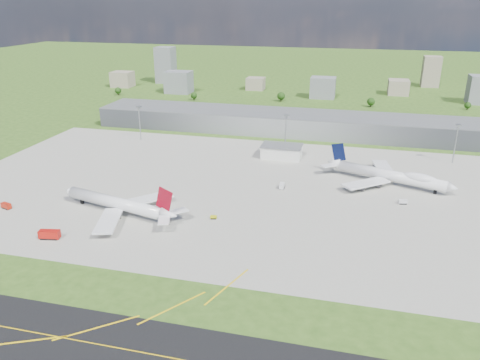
% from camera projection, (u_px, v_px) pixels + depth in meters
% --- Properties ---
extents(ground, '(1400.00, 1400.00, 0.00)m').
position_uv_depth(ground, '(279.00, 136.00, 363.16)').
color(ground, '#325219').
rests_on(ground, ground).
extents(apron, '(360.00, 190.00, 0.08)m').
position_uv_depth(apron, '(264.00, 190.00, 261.47)').
color(apron, gray).
rests_on(apron, ground).
extents(terminal, '(300.00, 42.00, 15.00)m').
position_uv_depth(terminal, '(282.00, 122.00, 373.99)').
color(terminal, gray).
rests_on(terminal, ground).
extents(ops_building, '(26.00, 16.00, 8.00)m').
position_uv_depth(ops_building, '(282.00, 152.00, 314.26)').
color(ops_building, silver).
rests_on(ops_building, ground).
extents(mast_west, '(3.50, 2.00, 25.90)m').
position_uv_depth(mast_west, '(139.00, 117.00, 347.65)').
color(mast_west, gray).
rests_on(mast_west, ground).
extents(mast_center, '(3.50, 2.00, 25.90)m').
position_uv_depth(mast_center, '(286.00, 126.00, 322.83)').
color(mast_center, gray).
rests_on(mast_center, ground).
extents(mast_east, '(3.50, 2.00, 25.90)m').
position_uv_depth(mast_east, '(457.00, 137.00, 298.01)').
color(mast_east, gray).
rests_on(mast_east, ground).
extents(airliner_red_twin, '(70.52, 54.04, 19.58)m').
position_uv_depth(airliner_red_twin, '(120.00, 204.00, 231.30)').
color(airliner_red_twin, white).
rests_on(airliner_red_twin, ground).
extents(airliner_blue_quad, '(72.53, 55.38, 19.65)m').
position_uv_depth(airliner_blue_quad, '(391.00, 176.00, 267.92)').
color(airliner_blue_quad, white).
rests_on(airliner_blue_quad, ground).
extents(fire_truck, '(9.57, 5.08, 3.98)m').
position_uv_depth(fire_truck, '(50.00, 235.00, 208.34)').
color(fire_truck, '#AA120C').
rests_on(fire_truck, ground).
extents(crash_tender, '(6.05, 3.91, 2.96)m').
position_uv_depth(crash_tender, '(6.00, 206.00, 238.23)').
color(crash_tender, '#B21F0C').
rests_on(crash_tender, ground).
extents(tug_yellow, '(3.42, 2.45, 1.59)m').
position_uv_depth(tug_yellow, '(214.00, 217.00, 227.48)').
color(tug_yellow, '#C4C10B').
rests_on(tug_yellow, ground).
extents(van_white_near, '(2.68, 5.69, 2.84)m').
position_uv_depth(van_white_near, '(282.00, 186.00, 263.65)').
color(van_white_near, silver).
rests_on(van_white_near, ground).
extents(van_white_far, '(4.94, 3.01, 2.40)m').
position_uv_depth(van_white_far, '(403.00, 202.00, 243.73)').
color(van_white_far, silver).
rests_on(van_white_far, ground).
extents(bldg_far_w, '(24.00, 20.00, 18.00)m').
position_uv_depth(bldg_far_w, '(122.00, 79.00, 563.17)').
color(bldg_far_w, gray).
rests_on(bldg_far_w, ground).
extents(bldg_w, '(28.00, 22.00, 24.00)m').
position_uv_depth(bldg_w, '(179.00, 82.00, 525.95)').
color(bldg_w, slate).
rests_on(bldg_w, ground).
extents(bldg_cw, '(20.00, 18.00, 14.00)m').
position_uv_depth(bldg_cw, '(256.00, 84.00, 545.87)').
color(bldg_cw, gray).
rests_on(bldg_cw, ground).
extents(bldg_c, '(26.00, 20.00, 22.00)m').
position_uv_depth(bldg_c, '(323.00, 88.00, 499.25)').
color(bldg_c, slate).
rests_on(bldg_c, ground).
extents(bldg_ce, '(22.00, 24.00, 16.00)m').
position_uv_depth(bldg_ce, '(398.00, 87.00, 518.44)').
color(bldg_ce, gray).
rests_on(bldg_ce, ground).
extents(bldg_tall_w, '(22.00, 20.00, 44.00)m').
position_uv_depth(bldg_tall_w, '(166.00, 65.00, 585.57)').
color(bldg_tall_w, slate).
rests_on(bldg_tall_w, ground).
extents(bldg_tall_e, '(20.00, 18.00, 36.00)m').
position_uv_depth(bldg_tall_e, '(431.00, 72.00, 560.00)').
color(bldg_tall_e, gray).
rests_on(bldg_tall_e, ground).
extents(tree_far_w, '(7.20, 7.20, 8.80)m').
position_uv_depth(tree_far_w, '(118.00, 91.00, 514.86)').
color(tree_far_w, '#382314').
rests_on(tree_far_w, ground).
extents(tree_w, '(6.75, 6.75, 8.25)m').
position_uv_depth(tree_w, '(194.00, 96.00, 490.15)').
color(tree_w, '#382314').
rests_on(tree_w, ground).
extents(tree_c, '(8.10, 8.10, 9.90)m').
position_uv_depth(tree_c, '(281.00, 96.00, 483.04)').
color(tree_c, '#382314').
rests_on(tree_c, ground).
extents(tree_e, '(7.65, 7.65, 9.35)m').
position_uv_depth(tree_e, '(371.00, 102.00, 458.33)').
color(tree_e, '#382314').
rests_on(tree_e, ground).
extents(tree_far_e, '(6.30, 6.30, 7.70)m').
position_uv_depth(tree_far_e, '(468.00, 105.00, 447.41)').
color(tree_far_e, '#382314').
rests_on(tree_far_e, ground).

